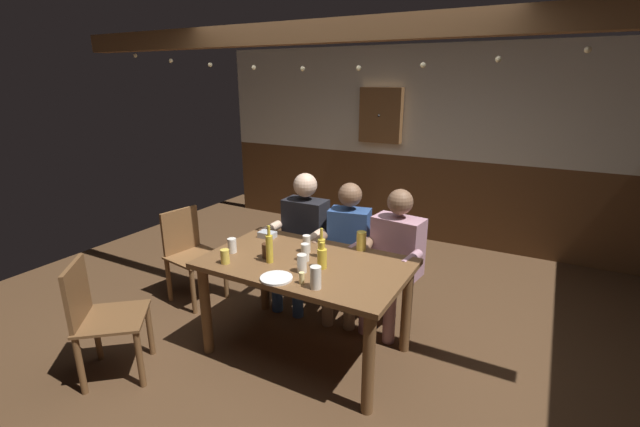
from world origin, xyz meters
TOP-DOWN VIEW (x-y plane):
  - ground_plane at (0.00, 0.00)m, footprint 6.97×6.97m
  - back_wall_upper at (0.00, 2.87)m, footprint 5.81×0.12m
  - back_wall_wainscot at (0.00, 2.87)m, footprint 5.81×0.12m
  - ceiling_beam at (0.00, 0.32)m, footprint 5.23×0.14m
  - dining_table at (0.00, -0.09)m, footprint 1.51×0.92m
  - person_0 at (-0.45, 0.60)m, footprint 0.55×0.53m
  - person_1 at (0.01, 0.60)m, footprint 0.54×0.57m
  - person_2 at (0.44, 0.61)m, footprint 0.58×0.57m
  - chair_empty_near_right at (-1.13, -1.03)m, footprint 0.62×0.62m
  - chair_empty_near_left at (-1.43, 0.14)m, footprint 0.50×0.50m
  - table_candle at (0.16, -0.42)m, footprint 0.04×0.04m
  - condiment_caddy at (-0.54, 0.18)m, footprint 0.14×0.10m
  - plate_0 at (-0.02, -0.45)m, footprint 0.22×0.22m
  - bottle_0 at (0.16, -0.14)m, footprint 0.07×0.07m
  - bottle_1 at (-0.22, -0.24)m, footprint 0.05×0.05m
  - bottle_2 at (0.06, 0.03)m, footprint 0.06×0.06m
  - pint_glass_0 at (-0.01, -0.09)m, footprint 0.06×0.06m
  - pint_glass_1 at (0.07, -0.27)m, footprint 0.07×0.07m
  - pint_glass_2 at (-0.59, -0.22)m, footprint 0.07×0.07m
  - pint_glass_3 at (0.27, -0.43)m, footprint 0.07×0.07m
  - pint_glass_4 at (0.27, 0.31)m, footprint 0.08×0.08m
  - pint_glass_5 at (-0.50, -0.41)m, footprint 0.07×0.07m
  - pint_glass_6 at (-0.29, -0.18)m, footprint 0.07×0.07m
  - pint_glass_7 at (-0.08, 0.06)m, footprint 0.06×0.06m
  - wall_dart_cabinet at (-0.54, 2.74)m, footprint 0.56×0.15m
  - string_lights at (-0.00, 0.27)m, footprint 4.10×0.04m

SIDE VIEW (x-z plane):
  - ground_plane at x=0.00m, z-range 0.00..0.00m
  - chair_empty_near_right at x=-1.13m, z-range 0.04..0.92m
  - chair_empty_near_left at x=-1.43m, z-range 0.04..0.92m
  - back_wall_wainscot at x=0.00m, z-range 0.00..1.10m
  - dining_table at x=0.00m, z-range 0.27..1.04m
  - person_1 at x=0.01m, z-range 0.06..1.27m
  - person_2 at x=0.44m, z-range 0.07..1.27m
  - person_0 at x=-0.45m, z-range 0.07..1.31m
  - plate_0 at x=-0.02m, z-range 0.77..0.79m
  - condiment_caddy at x=-0.54m, z-range 0.77..0.82m
  - table_candle at x=0.16m, z-range 0.77..0.85m
  - pint_glass_5 at x=-0.50m, z-range 0.77..0.88m
  - pint_glass_6 at x=-0.29m, z-range 0.77..0.88m
  - pint_glass_2 at x=-0.59m, z-range 0.77..0.89m
  - pint_glass_1 at x=0.07m, z-range 0.77..0.90m
  - pint_glass_0 at x=-0.01m, z-range 0.77..0.91m
  - pint_glass_7 at x=-0.08m, z-range 0.77..0.91m
  - pint_glass_4 at x=0.27m, z-range 0.77..0.92m
  - pint_glass_3 at x=0.27m, z-range 0.77..0.92m
  - bottle_0 at x=0.16m, z-range 0.75..0.95m
  - bottle_2 at x=0.06m, z-range 0.74..0.97m
  - bottle_1 at x=-0.22m, z-range 0.74..1.03m
  - wall_dart_cabinet at x=-0.54m, z-range 1.26..1.96m
  - back_wall_upper at x=0.00m, z-range 1.10..2.47m
  - string_lights at x=0.00m, z-range 2.10..2.27m
  - ceiling_beam at x=0.00m, z-range 2.31..2.47m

